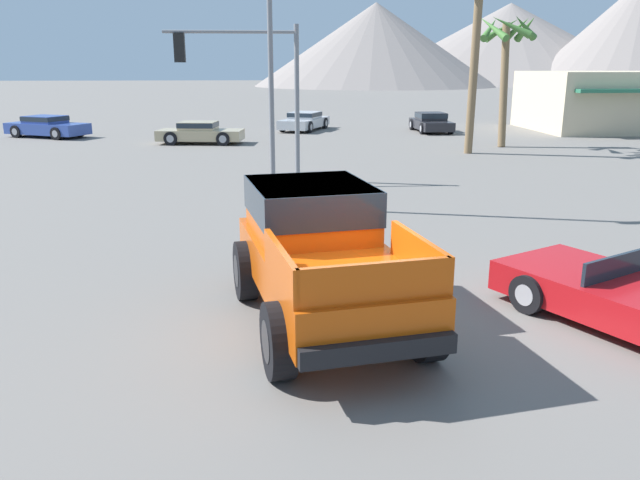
# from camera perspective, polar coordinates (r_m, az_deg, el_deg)

# --- Properties ---
(ground_plane) EXTENTS (320.00, 320.00, 0.00)m
(ground_plane) POSITION_cam_1_polar(r_m,az_deg,el_deg) (9.67, 3.06, -7.69)
(ground_plane) COLOR slate
(orange_pickup_truck) EXTENTS (2.97, 5.16, 2.03)m
(orange_pickup_truck) POSITION_cam_1_polar(r_m,az_deg,el_deg) (9.56, -0.06, -0.61)
(orange_pickup_truck) COLOR #CC4C0C
(orange_pickup_truck) RESTS_ON ground_plane
(parked_car_tan) EXTENTS (4.41, 2.28, 1.10)m
(parked_car_tan) POSITION_cam_1_polar(r_m,az_deg,el_deg) (32.46, -10.92, 9.65)
(parked_car_tan) COLOR tan
(parked_car_tan) RESTS_ON ground_plane
(parked_car_dark) EXTENTS (1.96, 4.06, 1.13)m
(parked_car_dark) POSITION_cam_1_polar(r_m,az_deg,el_deg) (38.26, 10.11, 10.58)
(parked_car_dark) COLOR #232328
(parked_car_dark) RESTS_ON ground_plane
(parked_car_silver) EXTENTS (3.42, 4.82, 1.09)m
(parked_car_silver) POSITION_cam_1_polar(r_m,az_deg,el_deg) (38.66, -1.44, 10.85)
(parked_car_silver) COLOR #B7BABF
(parked_car_silver) RESTS_ON ground_plane
(parked_car_blue) EXTENTS (4.88, 3.61, 1.16)m
(parked_car_blue) POSITION_cam_1_polar(r_m,az_deg,el_deg) (37.85, -23.69, 9.51)
(parked_car_blue) COLOR #334C9E
(parked_car_blue) RESTS_ON ground_plane
(traffic_light_main) EXTENTS (4.36, 0.38, 5.12)m
(traffic_light_main) POSITION_cam_1_polar(r_m,az_deg,el_deg) (21.28, -7.03, 15.04)
(traffic_light_main) COLOR slate
(traffic_light_main) RESTS_ON ground_plane
(street_lamp_post) EXTENTS (0.90, 0.24, 9.15)m
(street_lamp_post) POSITION_cam_1_polar(r_m,az_deg,el_deg) (17.14, -4.65, 20.83)
(street_lamp_post) COLOR slate
(street_lamp_post) RESTS_ON ground_plane
(palm_tree_tall) EXTENTS (2.65, 2.81, 6.13)m
(palm_tree_tall) POSITION_cam_1_polar(r_m,az_deg,el_deg) (31.71, 16.68, 16.57)
(palm_tree_tall) COLOR brown
(palm_tree_tall) RESTS_ON ground_plane
(palm_tree_short) EXTENTS (2.98, 2.95, 8.49)m
(palm_tree_short) POSITION_cam_1_polar(r_m,az_deg,el_deg) (28.97, 14.36, 20.18)
(palm_tree_short) COLOR brown
(palm_tree_short) RESTS_ON ground_plane
(storefront_building) EXTENTS (9.71, 8.30, 3.47)m
(storefront_building) POSITION_cam_1_polar(r_m,az_deg,el_deg) (42.72, 25.25, 11.44)
(storefront_building) COLOR beige
(storefront_building) RESTS_ON ground_plane
(distant_mountain_range) EXTENTS (92.40, 77.23, 19.55)m
(distant_mountain_range) POSITION_cam_1_polar(r_m,az_deg,el_deg) (139.28, 16.96, 17.01)
(distant_mountain_range) COLOR gray
(distant_mountain_range) RESTS_ON ground_plane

